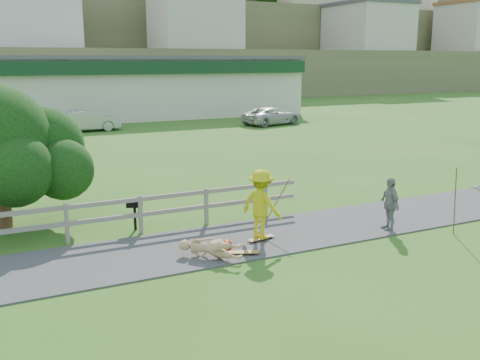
{
  "coord_description": "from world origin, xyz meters",
  "views": [
    {
      "loc": [
        -5.73,
        -10.94,
        4.83
      ],
      "look_at": [
        0.49,
        2.0,
        1.57
      ],
      "focal_mm": 40.0,
      "sensor_mm": 36.0,
      "label": 1
    }
  ],
  "objects": [
    {
      "name": "car_silver",
      "position": [
        0.62,
        26.39,
        0.72
      ],
      "size": [
        4.45,
        1.71,
        1.45
      ],
      "primitive_type": "imported",
      "rotation": [
        0.0,
        0.0,
        1.61
      ],
      "color": "#9EA2A5",
      "rests_on": "ground"
    },
    {
      "name": "pole_spec_left",
      "position": [
        5.87,
        -0.61,
        0.97
      ],
      "size": [
        0.03,
        0.03,
        1.94
      ],
      "primitive_type": "cylinder",
      "color": "brown",
      "rests_on": "ground"
    },
    {
      "name": "ground",
      "position": [
        0.0,
        0.0,
        0.0
      ],
      "size": [
        260.0,
        260.0,
        0.0
      ],
      "primitive_type": "plane",
      "color": "#2B601B",
      "rests_on": "ground"
    },
    {
      "name": "path",
      "position": [
        0.0,
        1.5,
        0.02
      ],
      "size": [
        34.0,
        3.0,
        0.04
      ],
      "primitive_type": "cube",
      "color": "#3C3C3E",
      "rests_on": "ground"
    },
    {
      "name": "longboard_fallen",
      "position": [
        -0.22,
        0.47,
        0.05
      ],
      "size": [
        0.91,
        0.54,
        0.1
      ],
      "primitive_type": null,
      "rotation": [
        0.0,
        0.0,
        -0.38
      ],
      "color": "#986231",
      "rests_on": "ground"
    },
    {
      "name": "pole_rider",
      "position": [
        1.35,
        1.62,
        0.93
      ],
      "size": [
        0.03,
        0.03,
        1.87
      ],
      "primitive_type": "cylinder",
      "color": "brown",
      "rests_on": "ground"
    },
    {
      "name": "skater_fallen",
      "position": [
        -1.02,
        0.57,
        0.29
      ],
      "size": [
        1.42,
        1.39,
        0.58
      ],
      "primitive_type": "imported",
      "rotation": [
        0.0,
        0.0,
        0.77
      ],
      "color": "tan",
      "rests_on": "ground"
    },
    {
      "name": "car_white",
      "position": [
        13.85,
        24.24,
        0.66
      ],
      "size": [
        5.12,
        3.29,
        1.31
      ],
      "primitive_type": "imported",
      "rotation": [
        0.0,
        0.0,
        1.82
      ],
      "color": "#BABAB6",
      "rests_on": "ground"
    },
    {
      "name": "fence",
      "position": [
        -4.62,
        3.3,
        0.72
      ],
      "size": [
        15.05,
        0.1,
        1.1
      ],
      "color": "slate",
      "rests_on": "ground"
    },
    {
      "name": "hillside",
      "position": [
        0.0,
        91.31,
        14.41
      ],
      "size": [
        220.0,
        67.0,
        47.5
      ],
      "color": "#565D36",
      "rests_on": "ground"
    },
    {
      "name": "skater_rider",
      "position": [
        0.75,
        1.22,
        0.94
      ],
      "size": [
        1.15,
        1.4,
        1.89
      ],
      "primitive_type": "imported",
      "rotation": [
        0.0,
        0.0,
        2.01
      ],
      "color": "#BBB811",
      "rests_on": "ground"
    },
    {
      "name": "bbq",
      "position": [
        -2.07,
        3.67,
        0.46
      ],
      "size": [
        0.52,
        0.47,
        0.93
      ],
      "primitive_type": null,
      "rotation": [
        0.0,
        0.0,
        -0.4
      ],
      "color": "black",
      "rests_on": "ground"
    },
    {
      "name": "longboard_rider",
      "position": [
        0.75,
        1.22,
        0.05
      ],
      "size": [
        0.84,
        0.37,
        0.09
      ],
      "primitive_type": null,
      "rotation": [
        0.0,
        0.0,
        0.21
      ],
      "color": "#986231",
      "rests_on": "ground"
    },
    {
      "name": "strip_mall",
      "position": [
        4.0,
        34.94,
        2.58
      ],
      "size": [
        32.5,
        10.75,
        5.1
      ],
      "color": "beige",
      "rests_on": "ground"
    },
    {
      "name": "spectator_b",
      "position": [
        4.52,
        0.5,
        0.77
      ],
      "size": [
        0.57,
        0.97,
        1.55
      ],
      "primitive_type": "imported",
      "rotation": [
        0.0,
        0.0,
        4.49
      ],
      "color": "gray",
      "rests_on": "ground"
    },
    {
      "name": "helmet",
      "position": [
        -0.42,
        0.92,
        0.16
      ],
      "size": [
        0.32,
        0.32,
        0.32
      ],
      "primitive_type": "sphere",
      "color": "red",
      "rests_on": "ground"
    }
  ]
}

